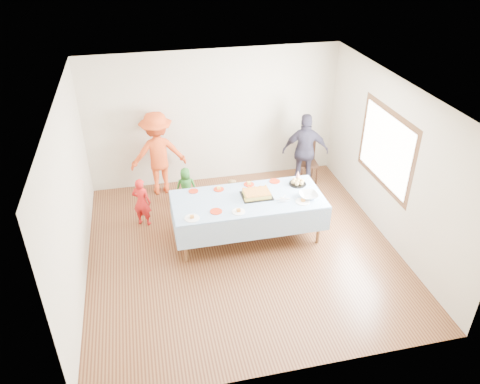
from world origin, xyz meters
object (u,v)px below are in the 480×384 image
at_px(birthday_cake, 257,194).
at_px(adult_left, 158,153).
at_px(dining_chair, 307,159).
at_px(party_table, 248,201).

distance_m(birthday_cake, adult_left, 2.38).
bearing_deg(dining_chair, adult_left, -179.01).
height_order(dining_chair, adult_left, adult_left).
distance_m(party_table, dining_chair, 2.41).
relative_size(party_table, adult_left, 1.49).
height_order(party_table, birthday_cake, birthday_cake).
xyz_separation_m(party_table, dining_chair, (1.67, 1.72, -0.25)).
distance_m(birthday_cake, dining_chair, 2.28).
bearing_deg(birthday_cake, party_table, -164.87).
height_order(party_table, adult_left, adult_left).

